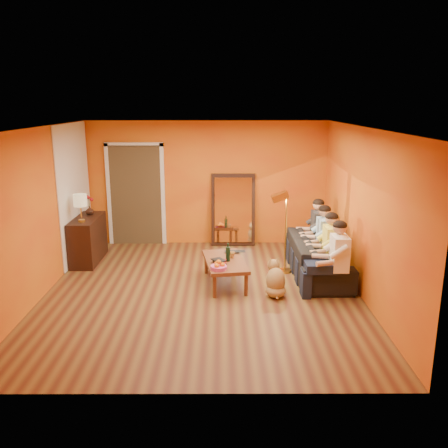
{
  "coord_description": "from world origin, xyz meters",
  "views": [
    {
      "loc": [
        0.33,
        -7.11,
        2.98
      ],
      "look_at": [
        0.35,
        0.5,
        1.0
      ],
      "focal_mm": 38.0,
      "sensor_mm": 36.0,
      "label": 1
    }
  ],
  "objects_px": {
    "coffee_table": "(225,272)",
    "wine_bottle": "(228,252)",
    "table_lamp": "(81,208)",
    "person_far_left": "(339,259)",
    "floor_lamp": "(286,233)",
    "person_mid_right": "(324,239)",
    "vase": "(90,210)",
    "person_far_right": "(318,231)",
    "sideboard": "(88,239)",
    "sofa": "(317,256)",
    "person_mid_left": "(331,248)",
    "mirror_frame": "(233,210)",
    "dog": "(276,278)",
    "tumbler": "(232,255)",
    "laptop": "(235,253)"
  },
  "relations": [
    {
      "from": "floor_lamp",
      "to": "person_far_right",
      "type": "height_order",
      "value": "floor_lamp"
    },
    {
      "from": "floor_lamp",
      "to": "dog",
      "type": "distance_m",
      "value": 1.18
    },
    {
      "from": "sideboard",
      "to": "person_far_right",
      "type": "bearing_deg",
      "value": -0.86
    },
    {
      "from": "mirror_frame",
      "to": "wine_bottle",
      "type": "relative_size",
      "value": 4.9
    },
    {
      "from": "mirror_frame",
      "to": "sofa",
      "type": "relative_size",
      "value": 0.69
    },
    {
      "from": "wine_bottle",
      "to": "vase",
      "type": "xyz_separation_m",
      "value": [
        -2.65,
        1.5,
        0.36
      ]
    },
    {
      "from": "table_lamp",
      "to": "coffee_table",
      "type": "xyz_separation_m",
      "value": [
        2.6,
        -0.9,
        -0.9
      ]
    },
    {
      "from": "mirror_frame",
      "to": "coffee_table",
      "type": "distance_m",
      "value": 2.36
    },
    {
      "from": "floor_lamp",
      "to": "sideboard",
      "type": "bearing_deg",
      "value": 166.17
    },
    {
      "from": "mirror_frame",
      "to": "person_mid_right",
      "type": "bearing_deg",
      "value": -47.03
    },
    {
      "from": "sideboard",
      "to": "sofa",
      "type": "bearing_deg",
      "value": -9.58
    },
    {
      "from": "dog",
      "to": "person_mid_right",
      "type": "relative_size",
      "value": 0.48
    },
    {
      "from": "dog",
      "to": "person_mid_left",
      "type": "relative_size",
      "value": 0.48
    },
    {
      "from": "coffee_table",
      "to": "person_far_right",
      "type": "height_order",
      "value": "person_far_right"
    },
    {
      "from": "floor_lamp",
      "to": "person_mid_right",
      "type": "xyz_separation_m",
      "value": [
        0.69,
        0.02,
        -0.11
      ]
    },
    {
      "from": "coffee_table",
      "to": "wine_bottle",
      "type": "xyz_separation_m",
      "value": [
        0.05,
        -0.05,
        0.37
      ]
    },
    {
      "from": "person_mid_left",
      "to": "mirror_frame",
      "type": "bearing_deg",
      "value": 125.13
    },
    {
      "from": "sideboard",
      "to": "table_lamp",
      "type": "relative_size",
      "value": 2.31
    },
    {
      "from": "mirror_frame",
      "to": "person_mid_right",
      "type": "height_order",
      "value": "mirror_frame"
    },
    {
      "from": "table_lamp",
      "to": "wine_bottle",
      "type": "distance_m",
      "value": 2.87
    },
    {
      "from": "table_lamp",
      "to": "person_far_left",
      "type": "relative_size",
      "value": 0.42
    },
    {
      "from": "floor_lamp",
      "to": "person_far_left",
      "type": "distance_m",
      "value": 1.29
    },
    {
      "from": "person_mid_right",
      "to": "sideboard",
      "type": "bearing_deg",
      "value": 171.98
    },
    {
      "from": "dog",
      "to": "person_mid_left",
      "type": "bearing_deg",
      "value": 7.17
    },
    {
      "from": "floor_lamp",
      "to": "wine_bottle",
      "type": "distance_m",
      "value": 1.21
    },
    {
      "from": "sideboard",
      "to": "person_mid_right",
      "type": "distance_m",
      "value": 4.42
    },
    {
      "from": "wine_bottle",
      "to": "coffee_table",
      "type": "bearing_deg",
      "value": 135.0
    },
    {
      "from": "dog",
      "to": "person_far_right",
      "type": "distance_m",
      "value": 1.92
    },
    {
      "from": "person_far_right",
      "to": "laptop",
      "type": "distance_m",
      "value": 1.78
    },
    {
      "from": "person_mid_left",
      "to": "floor_lamp",
      "type": "bearing_deg",
      "value": 142.25
    },
    {
      "from": "person_far_left",
      "to": "person_mid_left",
      "type": "bearing_deg",
      "value": 90.0
    },
    {
      "from": "person_mid_left",
      "to": "person_far_left",
      "type": "bearing_deg",
      "value": -90.0
    },
    {
      "from": "person_mid_right",
      "to": "vase",
      "type": "relative_size",
      "value": 7.25
    },
    {
      "from": "floor_lamp",
      "to": "table_lamp",
      "type": "bearing_deg",
      "value": 170.76
    },
    {
      "from": "vase",
      "to": "table_lamp",
      "type": "bearing_deg",
      "value": -90.0
    },
    {
      "from": "dog",
      "to": "person_mid_right",
      "type": "bearing_deg",
      "value": 26.56
    },
    {
      "from": "person_far_left",
      "to": "wine_bottle",
      "type": "height_order",
      "value": "person_far_left"
    },
    {
      "from": "floor_lamp",
      "to": "tumbler",
      "type": "distance_m",
      "value": 1.09
    },
    {
      "from": "person_far_right",
      "to": "laptop",
      "type": "xyz_separation_m",
      "value": [
        -1.59,
        -0.79,
        -0.18
      ]
    },
    {
      "from": "table_lamp",
      "to": "dog",
      "type": "distance_m",
      "value": 3.76
    },
    {
      "from": "person_mid_right",
      "to": "vase",
      "type": "xyz_separation_m",
      "value": [
        -4.37,
        0.87,
        0.32
      ]
    },
    {
      "from": "table_lamp",
      "to": "coffee_table",
      "type": "distance_m",
      "value": 2.9
    },
    {
      "from": "floor_lamp",
      "to": "wine_bottle",
      "type": "xyz_separation_m",
      "value": [
        -1.02,
        -0.62,
        -0.14
      ]
    },
    {
      "from": "person_far_left",
      "to": "person_mid_right",
      "type": "xyz_separation_m",
      "value": [
        0.0,
        1.1,
        0.0
      ]
    },
    {
      "from": "coffee_table",
      "to": "wine_bottle",
      "type": "height_order",
      "value": "wine_bottle"
    },
    {
      "from": "mirror_frame",
      "to": "person_far_right",
      "type": "relative_size",
      "value": 1.25
    },
    {
      "from": "coffee_table",
      "to": "laptop",
      "type": "xyz_separation_m",
      "value": [
        0.18,
        0.35,
        0.22
      ]
    },
    {
      "from": "coffee_table",
      "to": "wine_bottle",
      "type": "bearing_deg",
      "value": -53.8
    },
    {
      "from": "sofa",
      "to": "tumbler",
      "type": "height_order",
      "value": "sofa"
    },
    {
      "from": "coffee_table",
      "to": "person_far_left",
      "type": "relative_size",
      "value": 1.0
    }
  ]
}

